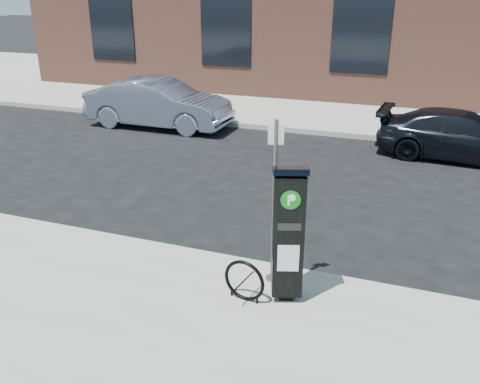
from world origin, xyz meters
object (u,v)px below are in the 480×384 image
at_px(bike_rack, 244,281).
at_px(car_dark, 462,136).
at_px(sign_pole, 274,205).
at_px(parking_kiosk, 288,233).
at_px(car_silver, 158,103).

relative_size(bike_rack, car_dark, 0.14).
xyz_separation_m(bike_rack, car_dark, (2.94, 8.07, 0.16)).
xyz_separation_m(sign_pole, car_dark, (2.73, 7.44, -0.72)).
relative_size(parking_kiosk, bike_rack, 3.18).
distance_m(sign_pole, car_dark, 7.96).
bearing_deg(car_dark, sign_pole, 164.04).
relative_size(parking_kiosk, car_silver, 0.42).
bearing_deg(car_silver, parking_kiosk, -141.76).
relative_size(parking_kiosk, sign_pole, 0.81).
height_order(parking_kiosk, bike_rack, parking_kiosk).
xyz_separation_m(parking_kiosk, car_silver, (-6.31, 7.98, -0.38)).
bearing_deg(car_silver, bike_rack, -144.96).
bearing_deg(sign_pole, parking_kiosk, -64.15).
bearing_deg(sign_pole, car_silver, 114.74).
bearing_deg(car_silver, car_dark, -91.19).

